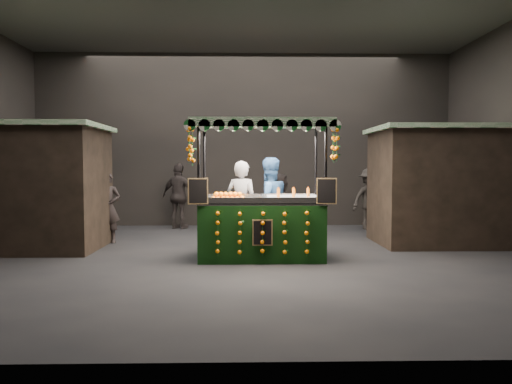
{
  "coord_description": "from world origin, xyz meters",
  "views": [
    {
      "loc": [
        0.04,
        -9.19,
        1.72
      ],
      "look_at": [
        0.26,
        0.3,
        1.23
      ],
      "focal_mm": 34.09,
      "sensor_mm": 36.0,
      "label": 1
    }
  ],
  "objects": [
    {
      "name": "shopper_4",
      "position": [
        -3.85,
        3.33,
        0.85
      ],
      "size": [
        0.96,
        0.79,
        1.69
      ],
      "rotation": [
        0.0,
        0.0,
        3.49
      ],
      "color": "#2A2622",
      "rests_on": "ground"
    },
    {
      "name": "vendor_blue",
      "position": [
        0.53,
        0.86,
        0.96
      ],
      "size": [
        1.14,
        1.04,
        1.91
      ],
      "rotation": [
        0.0,
        0.0,
        3.56
      ],
      "color": "navy",
      "rests_on": "ground"
    },
    {
      "name": "neighbour_stall_right",
      "position": [
        4.4,
        1.5,
        1.31
      ],
      "size": [
        3.0,
        2.2,
        2.6
      ],
      "color": "black",
      "rests_on": "ground"
    },
    {
      "name": "shopper_3",
      "position": [
        3.46,
        4.01,
        0.84
      ],
      "size": [
        1.23,
        0.96,
        1.67
      ],
      "rotation": [
        0.0,
        0.0,
        0.36
      ],
      "color": "black",
      "rests_on": "ground"
    },
    {
      "name": "shopper_2",
      "position": [
        -1.78,
        4.27,
        0.91
      ],
      "size": [
        1.15,
        0.82,
        1.82
      ],
      "rotation": [
        0.0,
        0.0,
        2.75
      ],
      "color": "#2E2725",
      "rests_on": "ground"
    },
    {
      "name": "juice_stall",
      "position": [
        0.36,
        -0.15,
        0.8
      ],
      "size": [
        2.66,
        1.56,
        2.57
      ],
      "color": "black",
      "rests_on": "ground"
    },
    {
      "name": "shopper_1",
      "position": [
        4.17,
        2.07,
        0.87
      ],
      "size": [
        1.06,
        0.99,
        1.74
      ],
      "rotation": [
        0.0,
        0.0,
        -0.51
      ],
      "color": "black",
      "rests_on": "ground"
    },
    {
      "name": "market_hall",
      "position": [
        0.0,
        0.0,
        3.38
      ],
      "size": [
        12.1,
        10.1,
        5.05
      ],
      "color": "black",
      "rests_on": "ground"
    },
    {
      "name": "ground",
      "position": [
        0.0,
        0.0,
        0.0
      ],
      "size": [
        12.0,
        12.0,
        0.0
      ],
      "primitive_type": "plane",
      "color": "black",
      "rests_on": "ground"
    },
    {
      "name": "shopper_0",
      "position": [
        -3.07,
        1.8,
        0.8
      ],
      "size": [
        0.59,
        0.4,
        1.6
      ],
      "rotation": [
        0.0,
        0.0,
        0.03
      ],
      "color": "black",
      "rests_on": "ground"
    },
    {
      "name": "shopper_5",
      "position": [
        0.95,
        3.28,
        0.78
      ],
      "size": [
        0.92,
        1.51,
        1.56
      ],
      "rotation": [
        0.0,
        0.0,
        1.91
      ],
      "color": "black",
      "rests_on": "ground"
    },
    {
      "name": "neighbour_stall_left",
      "position": [
        -4.4,
        1.0,
        1.31
      ],
      "size": [
        3.0,
        2.2,
        2.6
      ],
      "color": "black",
      "rests_on": "ground"
    },
    {
      "name": "vendor_grey",
      "position": [
        -0.03,
        0.76,
        0.92
      ],
      "size": [
        0.79,
        0.66,
        1.84
      ],
      "rotation": [
        0.0,
        0.0,
        2.77
      ],
      "color": "slate",
      "rests_on": "ground"
    }
  ]
}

